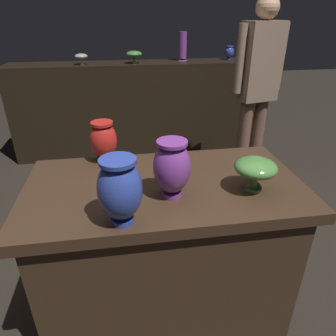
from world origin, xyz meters
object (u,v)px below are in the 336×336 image
Objects in this scene: vase_left_accent at (103,140)px; visitor_near_right at (258,82)px; shelf_vase_right at (183,47)px; shelf_vase_center at (134,54)px; shelf_vase_far_right at (229,52)px; vase_tall_behind at (256,168)px; shelf_vase_left at (81,57)px; vase_centerpiece at (172,167)px; vase_right_accent at (120,189)px.

vase_left_accent is 0.13× the size of visitor_near_right.
shelf_vase_right is 0.54m from shelf_vase_center.
visitor_near_right reaches higher than vase_left_accent.
vase_tall_behind is at bearing -106.11° from shelf_vase_far_right.
shelf_vase_far_right is 0.88× the size of shelf_vase_center.
visitor_near_right is at bearing -93.12° from shelf_vase_far_right.
shelf_vase_left is at bearing -173.39° from shelf_vase_right.
visitor_near_right is at bearing 55.95° from vase_centerpiece.
vase_centerpiece is 1.18× the size of vase_left_accent.
shelf_vase_left reaches higher than vase_tall_behind.
shelf_vase_right is at bearing 13.08° from shelf_vase_center.
shelf_vase_right is at bearing -76.12° from visitor_near_right.
vase_left_accent is 0.70× the size of shelf_vase_right.
vase_right_accent reaches higher than vase_tall_behind.
vase_right_accent is at bearing -94.48° from shelf_vase_center.
shelf_vase_left is 1.56m from shelf_vase_far_right.
visitor_near_right is at bearing 53.47° from vase_right_accent.
vase_tall_behind is 2.28m from shelf_vase_center.
visitor_near_right reaches higher than shelf_vase_center.
shelf_vase_far_right is at bearing -106.51° from visitor_near_right.
vase_left_accent is 1.27× the size of shelf_vase_center.
vase_left_accent is 0.52m from vase_right_accent.
visitor_near_right reaches higher than vase_centerpiece.
visitor_near_right reaches higher than shelf_vase_left.
vase_tall_behind is 0.72m from vase_left_accent.
vase_tall_behind is at bearing -93.97° from shelf_vase_right.
shelf_vase_center is (0.52, -0.00, 0.01)m from shelf_vase_left.
vase_tall_behind is 1.23× the size of shelf_vase_far_right.
shelf_vase_left is at bearing -41.05° from visitor_near_right.
shelf_vase_left reaches higher than vase_right_accent.
shelf_vase_left is 1.71m from visitor_near_right.
vase_left_accent is 2.14m from shelf_vase_right.
visitor_near_right is (0.63, 1.45, 0.03)m from vase_tall_behind.
shelf_vase_left is at bearing 103.45° from vase_centerpiece.
vase_left_accent is 0.82× the size of vase_right_accent.
shelf_vase_left is at bearing 97.98° from vase_right_accent.
shelf_vase_center is (0.26, 1.86, 0.17)m from vase_left_accent.
shelf_vase_right is 1.05m from visitor_near_right.
vase_right_accent is 1.97× the size of shelf_vase_left.
shelf_vase_right reaches higher than vase_left_accent.
vase_left_accent is (-0.27, 0.37, -0.02)m from vase_centerpiece.
shelf_vase_center is at bearing -0.04° from shelf_vase_left.
shelf_vase_right reaches higher than vase_centerpiece.
shelf_vase_right is (0.78, 1.98, 0.22)m from vase_left_accent.
vase_right_accent is at bearing -82.02° from shelf_vase_left.
vase_left_accent is at bearing -123.19° from shelf_vase_far_right.
shelf_vase_right reaches higher than shelf_vase_left.
vase_right_accent is 0.86× the size of shelf_vase_right.
shelf_vase_far_right is at bearing 6.83° from shelf_vase_center.
shelf_vase_right is (0.71, 2.50, 0.19)m from vase_right_accent.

